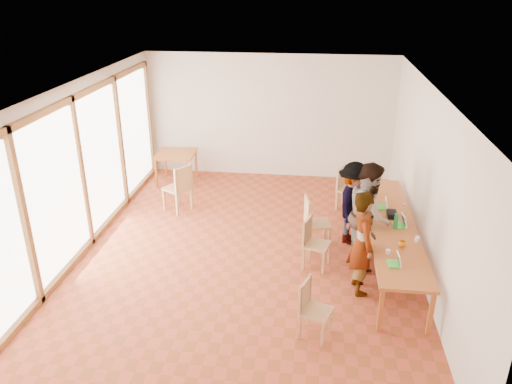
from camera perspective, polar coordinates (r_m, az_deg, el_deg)
ground at (r=9.13m, az=-1.08°, el=-7.03°), size 8.00×8.00×0.00m
wall_back at (r=12.25m, az=1.52°, el=8.61°), size 6.00×0.10×3.00m
wall_front at (r=5.04m, az=-7.84°, el=-15.12°), size 6.00×0.10×3.00m
wall_right at (r=8.60m, az=19.06°, el=0.75°), size 0.10×8.00×3.00m
window_wall at (r=9.34m, az=-19.46°, el=2.48°), size 0.10×8.00×3.00m
ceiling at (r=8.03m, az=-1.25°, el=11.89°), size 6.00×8.00×0.04m
communal_table at (r=8.86m, az=15.18°, el=-3.74°), size 0.80×4.00×0.75m
side_table at (r=12.14m, az=-9.15°, el=4.08°), size 0.90×0.90×0.75m
chair_near at (r=7.03m, az=6.23°, el=-12.46°), size 0.51×0.51×0.45m
chair_mid at (r=8.57m, az=6.41°, el=-5.19°), size 0.51×0.51×0.47m
chair_far at (r=9.15m, az=6.46°, el=-2.87°), size 0.53×0.53×0.52m
chair_empty at (r=10.82m, az=10.11°, el=0.97°), size 0.57×0.57×0.49m
chair_spare at (r=10.58m, az=-8.63°, el=0.97°), size 0.67×0.67×0.55m
person_near at (r=7.89m, az=12.06°, el=-5.69°), size 0.52×0.69×1.71m
person_mid at (r=8.67m, az=12.77°, el=-2.50°), size 0.72×0.91×1.84m
person_far at (r=9.35m, az=10.98°, el=-1.27°), size 0.80×1.13×1.58m
laptop_near at (r=7.62m, az=15.71°, el=-7.68°), size 0.20×0.23×0.18m
laptop_mid at (r=8.77m, az=16.27°, el=-3.41°), size 0.24×0.27×0.21m
laptop_far at (r=9.36m, az=14.42°, el=-1.48°), size 0.22×0.25×0.19m
yellow_mug at (r=8.13m, az=16.40°, el=-5.71°), size 0.13×0.13×0.09m
green_bottle at (r=8.61m, az=15.70°, el=-3.24°), size 0.07×0.07×0.28m
clear_glass at (r=8.34m, az=17.93°, el=-5.15°), size 0.07×0.07×0.09m
condiment_cup at (r=7.89m, az=14.85°, el=-6.61°), size 0.08×0.08×0.06m
pink_phone at (r=9.62m, az=16.59°, el=-1.34°), size 0.05×0.10×0.01m
black_pouch at (r=9.07m, az=15.28°, el=-2.47°), size 0.16×0.26×0.09m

